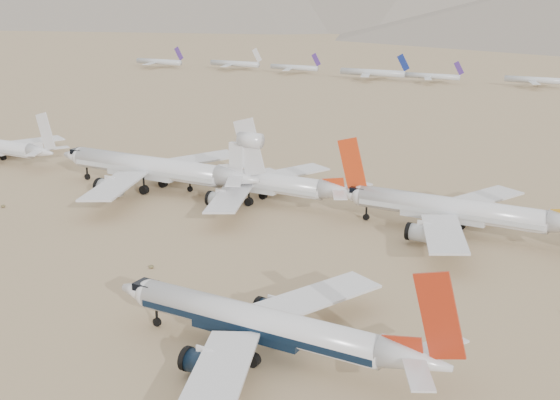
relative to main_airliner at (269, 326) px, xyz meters
The scene contains 6 objects.
ground 7.63m from the main_airliner, 145.32° to the left, with size 7000.00×7000.00×0.00m, color #9B825A.
main_airliner is the anchor object (origin of this frame).
row2_gold_tail 63.93m from the main_airliner, 82.63° to the left, with size 52.45×51.30×18.68m.
row2_orange_tail 74.93m from the main_airliner, 122.37° to the left, with size 51.30×50.19×18.30m.
row2_white_trijet 89.85m from the main_airliner, 138.52° to the left, with size 59.74×58.39×21.17m.
desert_scrub 31.92m from the main_airliner, 144.18° to the right, with size 233.60×121.67×0.63m.
Camera 1 is at (48.42, -77.30, 47.30)m, focal length 45.00 mm.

